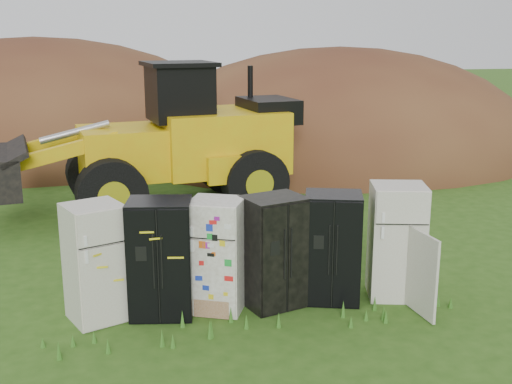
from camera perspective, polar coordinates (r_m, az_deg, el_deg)
ground at (r=10.41m, az=-0.06°, el=-10.09°), size 120.00×120.00×0.00m
fridge_leftmost at (r=9.96m, az=-14.06°, el=-6.10°), size 1.03×1.02×1.80m
fridge_black_side at (r=9.91m, az=-8.45°, el=-5.85°), size 1.06×0.89×1.82m
fridge_sticker at (r=10.02m, az=-3.46°, el=-5.62°), size 1.01×0.98×1.78m
fridge_dark_mid at (r=10.16m, az=1.63°, el=-5.32°), size 1.10×0.99×1.78m
fridge_black_right at (r=10.42m, az=6.81°, el=-4.91°), size 1.07×0.97×1.78m
fridge_open_door at (r=10.73m, az=12.38°, el=-4.29°), size 1.02×0.97×1.88m
wheel_loader at (r=15.57m, az=-9.90°, el=4.71°), size 7.77×4.20×3.57m
dirt_mound_right at (r=22.66m, az=7.21°, el=3.14°), size 14.37×10.54×7.55m
dirt_mound_left at (r=24.65m, az=-18.45°, el=3.41°), size 15.38×11.54×8.18m
dirt_mound_back at (r=27.34m, az=-7.65°, el=5.00°), size 16.60×11.07×5.05m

